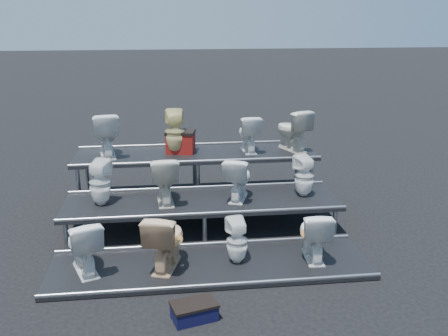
{
  "coord_description": "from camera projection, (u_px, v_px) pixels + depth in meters",
  "views": [
    {
      "loc": [
        -0.54,
        -7.19,
        3.23
      ],
      "look_at": [
        0.36,
        0.1,
        0.94
      ],
      "focal_mm": 40.0,
      "sensor_mm": 36.0,
      "label": 1
    }
  ],
  "objects": [
    {
      "name": "tier_mid",
      "position": [
        202.0,
        214.0,
        7.77
      ],
      "size": [
        4.2,
        1.2,
        0.46
      ],
      "primitive_type": "cube",
      "color": "black",
      "rests_on": "ground"
    },
    {
      "name": "toilet_1",
      "position": [
        165.0,
        239.0,
        6.41
      ],
      "size": [
        0.63,
        0.84,
        0.76
      ],
      "primitive_type": "imported",
      "rotation": [
        0.0,
        0.0,
        2.84
      ],
      "color": "#E2B687",
      "rests_on": "tier_front"
    },
    {
      "name": "toilet_10",
      "position": [
        249.0,
        133.0,
        8.83
      ],
      "size": [
        0.39,
        0.65,
        0.65
      ],
      "primitive_type": "imported",
      "rotation": [
        0.0,
        0.0,
        3.18
      ],
      "color": "white",
      "rests_on": "tier_back"
    },
    {
      "name": "toilet_6",
      "position": [
        238.0,
        178.0,
        7.67
      ],
      "size": [
        0.58,
        0.75,
        0.67
      ],
      "primitive_type": "imported",
      "rotation": [
        0.0,
        0.0,
        2.8
      ],
      "color": "white",
      "rests_on": "tier_mid"
    },
    {
      "name": "red_crate",
      "position": [
        181.0,
        143.0,
        8.8
      ],
      "size": [
        0.54,
        0.47,
        0.34
      ],
      "primitive_type": "cube",
      "rotation": [
        0.0,
        0.0,
        -0.2
      ],
      "color": "maroon",
      "rests_on": "tier_back"
    },
    {
      "name": "toilet_11",
      "position": [
        292.0,
        130.0,
        8.9
      ],
      "size": [
        0.66,
        0.83,
        0.74
      ],
      "primitive_type": "imported",
      "rotation": [
        0.0,
        0.0,
        3.53
      ],
      "color": "silver",
      "rests_on": "tier_back"
    },
    {
      "name": "tier_front",
      "position": [
        210.0,
        265.0,
        6.6
      ],
      "size": [
        4.2,
        1.2,
        0.06
      ],
      "primitive_type": "cube",
      "color": "black",
      "rests_on": "ground"
    },
    {
      "name": "tier_back",
      "position": [
        196.0,
        176.0,
        8.94
      ],
      "size": [
        4.2,
        1.2,
        0.86
      ],
      "primitive_type": "cube",
      "color": "black",
      "rests_on": "ground"
    },
    {
      "name": "toilet_5",
      "position": [
        164.0,
        179.0,
        7.53
      ],
      "size": [
        0.45,
        0.74,
        0.73
      ],
      "primitive_type": "imported",
      "rotation": [
        0.0,
        0.0,
        3.2
      ],
      "color": "silver",
      "rests_on": "tier_mid"
    },
    {
      "name": "toilet_4",
      "position": [
        100.0,
        183.0,
        7.42
      ],
      "size": [
        0.41,
        0.41,
        0.7
      ],
      "primitive_type": "imported",
      "rotation": [
        0.0,
        0.0,
        2.77
      ],
      "color": "white",
      "rests_on": "tier_mid"
    },
    {
      "name": "toilet_0",
      "position": [
        83.0,
        245.0,
        6.29
      ],
      "size": [
        0.63,
        0.8,
        0.72
      ],
      "primitive_type": "imported",
      "rotation": [
        0.0,
        0.0,
        3.51
      ],
      "color": "white",
      "rests_on": "tier_front"
    },
    {
      "name": "toilet_9",
      "position": [
        175.0,
        132.0,
        8.66
      ],
      "size": [
        0.35,
        0.36,
        0.78
      ],
      "primitive_type": "imported",
      "rotation": [
        0.0,
        0.0,
        3.15
      ],
      "color": "#DFD185",
      "rests_on": "tier_back"
    },
    {
      "name": "toilet_2",
      "position": [
        237.0,
        241.0,
        6.54
      ],
      "size": [
        0.32,
        0.33,
        0.62
      ],
      "primitive_type": "imported",
      "rotation": [
        0.0,
        0.0,
        3.31
      ],
      "color": "white",
      "rests_on": "tier_front"
    },
    {
      "name": "ground",
      "position": [
        202.0,
        227.0,
        7.84
      ],
      "size": [
        80.0,
        80.0,
        0.0
      ],
      "primitive_type": "plane",
      "color": "black",
      "rests_on": "ground"
    },
    {
      "name": "step_stool",
      "position": [
        194.0,
        312.0,
        5.47
      ],
      "size": [
        0.53,
        0.4,
        0.17
      ],
      "primitive_type": "cube",
      "rotation": [
        0.0,
        0.0,
        0.26
      ],
      "color": "black",
      "rests_on": "ground"
    },
    {
      "name": "toilet_8",
      "position": [
        106.0,
        134.0,
        8.52
      ],
      "size": [
        0.54,
        0.8,
        0.76
      ],
      "primitive_type": "imported",
      "rotation": [
        0.0,
        0.0,
        3.3
      ],
      "color": "white",
      "rests_on": "tier_back"
    },
    {
      "name": "toilet_7",
      "position": [
        304.0,
        176.0,
        7.79
      ],
      "size": [
        0.38,
        0.38,
        0.66
      ],
      "primitive_type": "imported",
      "rotation": [
        0.0,
        0.0,
        3.49
      ],
      "color": "white",
      "rests_on": "tier_mid"
    },
    {
      "name": "toilet_3",
      "position": [
        314.0,
        234.0,
        6.65
      ],
      "size": [
        0.43,
        0.7,
        0.69
      ],
      "primitive_type": "imported",
      "rotation": [
        0.0,
        0.0,
        3.07
      ],
      "color": "white",
      "rests_on": "tier_front"
    }
  ]
}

